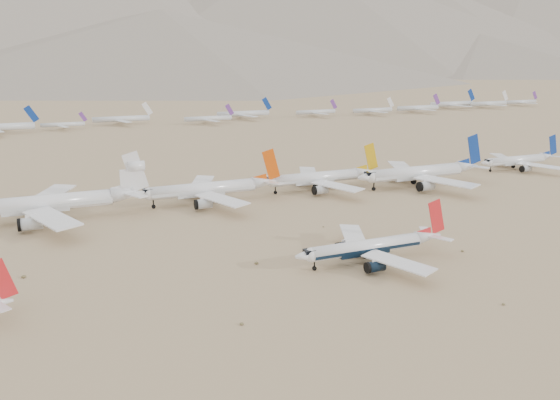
% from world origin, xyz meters
% --- Properties ---
extents(ground, '(7000.00, 7000.00, 0.00)m').
position_xyz_m(ground, '(0.00, 0.00, 0.00)').
color(ground, olive).
rests_on(ground, ground).
extents(main_airliner, '(41.75, 40.78, 14.73)m').
position_xyz_m(main_airliner, '(-1.97, 5.01, 4.05)').
color(main_airliner, white).
rests_on(main_airliner, ground).
extents(row2_navy_widebody, '(55.65, 54.42, 19.80)m').
position_xyz_m(row2_navy_widebody, '(59.97, 69.19, 5.53)').
color(row2_navy_widebody, white).
rests_on(row2_navy_widebody, ground).
extents(row2_gold_tail, '(48.46, 47.39, 17.25)m').
position_xyz_m(row2_gold_tail, '(19.57, 78.94, 4.82)').
color(row2_gold_tail, white).
rests_on(row2_gold_tail, ground).
extents(row2_orange_tail, '(50.92, 49.81, 18.16)m').
position_xyz_m(row2_orange_tail, '(-25.98, 76.48, 5.10)').
color(row2_orange_tail, white).
rests_on(row2_orange_tail, ground).
extents(row2_white_trijet, '(59.08, 57.74, 20.93)m').
position_xyz_m(row2_white_trijet, '(-78.41, 74.56, 6.06)').
color(row2_white_trijet, white).
rests_on(row2_white_trijet, ground).
extents(row2_blue_far, '(42.51, 41.57, 15.11)m').
position_xyz_m(row2_blue_far, '(122.31, 79.39, 4.21)').
color(row2_blue_far, white).
rests_on(row2_blue_far, ground).
extents(distant_storage_row, '(671.12, 68.91, 16.27)m').
position_xyz_m(distant_storage_row, '(63.17, 306.83, 4.52)').
color(distant_storage_row, silver).
rests_on(distant_storage_row, ground).
extents(mountain_range, '(7354.00, 3024.00, 470.00)m').
position_xyz_m(mountain_range, '(70.18, 1648.01, 190.32)').
color(mountain_range, slate).
rests_on(mountain_range, ground).
extents(foothills, '(4637.50, 1395.00, 155.00)m').
position_xyz_m(foothills, '(526.68, 1100.00, 67.15)').
color(foothills, slate).
rests_on(foothills, ground).
extents(desert_scrub, '(261.14, 125.84, 0.63)m').
position_xyz_m(desert_scrub, '(2.86, -29.75, 0.29)').
color(desert_scrub, brown).
rests_on(desert_scrub, ground).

